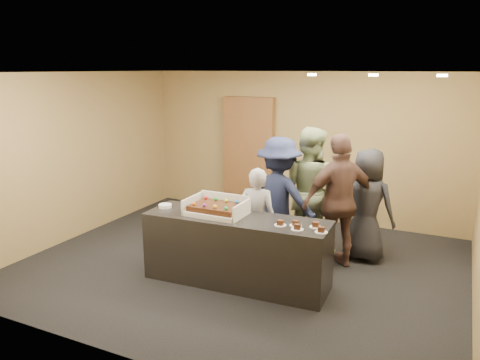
# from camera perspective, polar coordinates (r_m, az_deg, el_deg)

# --- Properties ---
(room) EXTENTS (6.04, 6.00, 2.70)m
(room) POSITION_cam_1_polar(r_m,az_deg,el_deg) (6.42, 0.19, 0.86)
(room) COLOR black
(room) RESTS_ON ground
(serving_counter) EXTENTS (2.43, 0.82, 0.90)m
(serving_counter) POSITION_cam_1_polar(r_m,az_deg,el_deg) (6.14, -0.43, -8.56)
(serving_counter) COLOR black
(serving_counter) RESTS_ON floor
(storage_cabinet) EXTENTS (1.01, 0.15, 2.23)m
(storage_cabinet) POSITION_cam_1_polar(r_m,az_deg,el_deg) (9.02, 1.05, 3.02)
(storage_cabinet) COLOR brown
(storage_cabinet) RESTS_ON floor
(cake_box) EXTENTS (0.75, 0.52, 0.22)m
(cake_box) POSITION_cam_1_polar(r_m,az_deg,el_deg) (6.12, -2.78, -3.69)
(cake_box) COLOR white
(cake_box) RESTS_ON serving_counter
(sheet_cake) EXTENTS (0.65, 0.44, 0.12)m
(sheet_cake) POSITION_cam_1_polar(r_m,az_deg,el_deg) (6.09, -2.91, -3.31)
(sheet_cake) COLOR #371D0C
(sheet_cake) RESTS_ON cake_box
(plate_stack) EXTENTS (0.18, 0.18, 0.04)m
(plate_stack) POSITION_cam_1_polar(r_m,az_deg,el_deg) (6.47, -9.11, -3.13)
(plate_stack) COLOR white
(plate_stack) RESTS_ON serving_counter
(slice_a) EXTENTS (0.15, 0.15, 0.07)m
(slice_a) POSITION_cam_1_polar(r_m,az_deg,el_deg) (5.70, 4.93, -5.32)
(slice_a) COLOR white
(slice_a) RESTS_ON serving_counter
(slice_b) EXTENTS (0.15, 0.15, 0.07)m
(slice_b) POSITION_cam_1_polar(r_m,az_deg,el_deg) (5.70, 6.80, -5.34)
(slice_b) COLOR white
(slice_b) RESTS_ON serving_counter
(slice_c) EXTENTS (0.15, 0.15, 0.07)m
(slice_c) POSITION_cam_1_polar(r_m,az_deg,el_deg) (5.57, 7.00, -5.80)
(slice_c) COLOR white
(slice_c) RESTS_ON serving_counter
(slice_d) EXTENTS (0.15, 0.15, 0.07)m
(slice_d) POSITION_cam_1_polar(r_m,az_deg,el_deg) (5.68, 9.20, -5.49)
(slice_d) COLOR white
(slice_d) RESTS_ON serving_counter
(slice_e) EXTENTS (0.15, 0.15, 0.07)m
(slice_e) POSITION_cam_1_polar(r_m,az_deg,el_deg) (5.52, 9.88, -6.09)
(slice_e) COLOR white
(slice_e) RESTS_ON serving_counter
(person_server_grey) EXTENTS (0.57, 0.42, 1.46)m
(person_server_grey) POSITION_cam_1_polar(r_m,az_deg,el_deg) (6.44, 2.10, -4.86)
(person_server_grey) COLOR #A7A6AC
(person_server_grey) RESTS_ON floor
(person_sage_man) EXTENTS (1.02, 0.84, 1.92)m
(person_sage_man) POSITION_cam_1_polar(r_m,az_deg,el_deg) (7.09, 8.35, -1.30)
(person_sage_man) COLOR #94A475
(person_sage_man) RESTS_ON floor
(person_navy_man) EXTENTS (1.21, 0.75, 1.81)m
(person_navy_man) POSITION_cam_1_polar(r_m,az_deg,el_deg) (6.79, 4.75, -2.37)
(person_navy_man) COLOR #1D2344
(person_navy_man) RESTS_ON floor
(person_brown_extra) EXTENTS (1.13, 1.11, 1.90)m
(person_brown_extra) POSITION_cam_1_polar(r_m,az_deg,el_deg) (6.63, 12.04, -2.59)
(person_brown_extra) COLOR brown
(person_brown_extra) RESTS_ON floor
(person_dark_suit) EXTENTS (0.90, 0.68, 1.65)m
(person_dark_suit) POSITION_cam_1_polar(r_m,az_deg,el_deg) (7.01, 15.21, -2.95)
(person_dark_suit) COLOR #222227
(person_dark_suit) RESTS_ON floor
(ceiling_spotlights) EXTENTS (1.72, 0.12, 0.03)m
(ceiling_spotlights) POSITION_cam_1_polar(r_m,az_deg,el_deg) (6.26, 15.95, 12.21)
(ceiling_spotlights) COLOR #FFEAC6
(ceiling_spotlights) RESTS_ON ceiling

